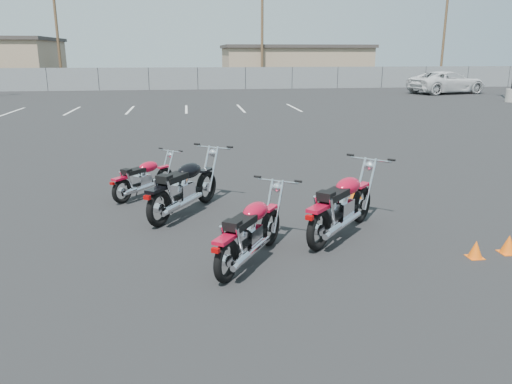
{
  "coord_description": "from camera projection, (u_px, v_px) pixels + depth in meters",
  "views": [
    {
      "loc": [
        -0.93,
        -7.69,
        3.0
      ],
      "look_at": [
        0.2,
        0.6,
        0.65
      ],
      "focal_mm": 35.0,
      "sensor_mm": 36.0,
      "label": 1
    }
  ],
  "objects": [
    {
      "name": "motorcycle_front_red",
      "position": [
        144.0,
        178.0,
        10.66
      ],
      "size": [
        1.46,
        1.6,
        0.9
      ],
      "color": "black",
      "rests_on": "ground"
    },
    {
      "name": "chainlink_fence",
      "position": [
        198.0,
        78.0,
        41.41
      ],
      "size": [
        80.06,
        0.06,
        1.8
      ],
      "color": "slate",
      "rests_on": "ground"
    },
    {
      "name": "parking_line_stripes",
      "position": [
        158.0,
        110.0,
        27.02
      ],
      "size": [
        15.12,
        4.0,
        0.01
      ],
      "color": "silver",
      "rests_on": "ground"
    },
    {
      "name": "tan_building_east",
      "position": [
        293.0,
        64.0,
        51.04
      ],
      "size": [
        14.4,
        9.4,
        3.7
      ],
      "color": "#9D8365",
      "rests_on": "ground"
    },
    {
      "name": "motorcycle_second_black",
      "position": [
        184.0,
        187.0,
        9.47
      ],
      "size": [
        1.69,
        2.21,
        1.16
      ],
      "color": "black",
      "rests_on": "ground"
    },
    {
      "name": "motorcycle_rear_red",
      "position": [
        251.0,
        231.0,
        7.27
      ],
      "size": [
        1.52,
        2.01,
        1.05
      ],
      "color": "black",
      "rests_on": "ground"
    },
    {
      "name": "white_van",
      "position": [
        448.0,
        76.0,
        37.27
      ],
      "size": [
        4.28,
        7.28,
        2.59
      ],
      "primitive_type": "imported",
      "rotation": [
        0.0,
        0.0,
        1.81
      ],
      "color": "silver",
      "rests_on": "ground"
    },
    {
      "name": "motorcycle_third_red",
      "position": [
        342.0,
        205.0,
        8.34
      ],
      "size": [
        1.95,
        2.07,
        1.17
      ],
      "color": "black",
      "rests_on": "ground"
    },
    {
      "name": "training_cone_near",
      "position": [
        356.0,
        192.0,
        10.45
      ],
      "size": [
        0.3,
        0.3,
        0.35
      ],
      "color": "#FF600D",
      "rests_on": "ground"
    },
    {
      "name": "utility_pole_d",
      "position": [
        444.0,
        34.0,
        48.28
      ],
      "size": [
        1.8,
        0.24,
        9.0
      ],
      "color": "#4F3824",
      "rests_on": "ground"
    },
    {
      "name": "ground",
      "position": [
        249.0,
        240.0,
        8.27
      ],
      "size": [
        120.0,
        120.0,
        0.0
      ],
      "primitive_type": "plane",
      "color": "black",
      "rests_on": "ground"
    },
    {
      "name": "utility_pole_b",
      "position": [
        57.0,
        32.0,
        43.6
      ],
      "size": [
        1.8,
        0.24,
        9.0
      ],
      "color": "#4F3824",
      "rests_on": "ground"
    },
    {
      "name": "training_cone_far",
      "position": [
        476.0,
        249.0,
        7.52
      ],
      "size": [
        0.23,
        0.23,
        0.27
      ],
      "color": "#FF600D",
      "rests_on": "ground"
    },
    {
      "name": "training_cone_extra",
      "position": [
        509.0,
        244.0,
        7.69
      ],
      "size": [
        0.25,
        0.25,
        0.29
      ],
      "color": "#FF600D",
      "rests_on": "ground"
    },
    {
      "name": "utility_pole_c",
      "position": [
        262.0,
        33.0,
        44.99
      ],
      "size": [
        1.8,
        0.24,
        9.0
      ],
      "color": "#4F3824",
      "rests_on": "ground"
    }
  ]
}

